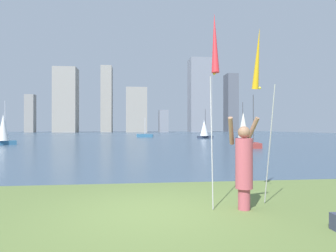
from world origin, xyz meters
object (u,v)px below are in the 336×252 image
at_px(kite_flag_left, 215,48).
at_px(sailboat_2, 243,128).
at_px(sailboat_1, 204,129).
at_px(sailboat_6, 253,145).
at_px(sailboat_5, 3,129).
at_px(kite_flag_right, 258,62).
at_px(sailboat_3, 145,135).
at_px(person, 244,164).

relative_size(kite_flag_left, sailboat_2, 0.86).
xyz_separation_m(sailboat_1, sailboat_6, (-0.83, -20.98, -1.24)).
relative_size(kite_flag_left, sailboat_5, 0.93).
relative_size(kite_flag_right, sailboat_3, 1.18).
height_order(sailboat_2, sailboat_5, sailboat_2).
bearing_deg(sailboat_6, person, -113.56).
relative_size(kite_flag_left, sailboat_6, 0.91).
relative_size(sailboat_1, sailboat_5, 1.05).
bearing_deg(sailboat_3, sailboat_5, -124.58).
xyz_separation_m(person, kite_flag_right, (0.65, 0.76, 2.32)).
bearing_deg(sailboat_6, sailboat_2, 73.81).
bearing_deg(kite_flag_left, person, 6.66).
height_order(person, kite_flag_left, kite_flag_left).
height_order(kite_flag_left, sailboat_3, kite_flag_left).
relative_size(sailboat_3, sailboat_6, 0.77).
distance_m(sailboat_1, sailboat_2, 11.78).
relative_size(sailboat_5, sailboat_6, 0.97).
bearing_deg(sailboat_6, sailboat_1, 87.72).
distance_m(person, sailboat_5, 28.60).
xyz_separation_m(kite_flag_left, sailboat_1, (9.18, 38.70, -1.85)).
bearing_deg(sailboat_5, sailboat_1, 31.26).
bearing_deg(sailboat_3, sailboat_2, -59.21).
bearing_deg(sailboat_5, sailboat_6, -15.98).
distance_m(sailboat_1, sailboat_5, 27.78).
bearing_deg(sailboat_3, person, -89.27).
bearing_deg(sailboat_2, sailboat_6, -106.19).
bearing_deg(kite_flag_right, person, -130.27).
height_order(sailboat_3, sailboat_5, sailboat_5).
relative_size(person, sailboat_5, 0.44).
bearing_deg(person, kite_flag_right, 42.82).
relative_size(kite_flag_left, sailboat_3, 1.18).
xyz_separation_m(kite_flag_right, sailboat_6, (7.05, 16.89, -3.02)).
bearing_deg(kite_flag_left, sailboat_6, 64.80).
height_order(kite_flag_right, sailboat_6, sailboat_6).
xyz_separation_m(sailboat_2, sailboat_3, (-10.99, 18.45, -1.36)).
bearing_deg(sailboat_3, kite_flag_left, -90.08).
bearing_deg(kite_flag_left, kite_flag_right, 32.97).
relative_size(kite_flag_left, kite_flag_right, 1.00).
xyz_separation_m(kite_flag_right, sailboat_3, (-1.23, 44.68, -2.98)).
distance_m(kite_flag_right, sailboat_6, 18.55).
relative_size(sailboat_2, sailboat_3, 1.37).
xyz_separation_m(sailboat_2, sailboat_5, (-25.63, -2.79, -0.13)).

